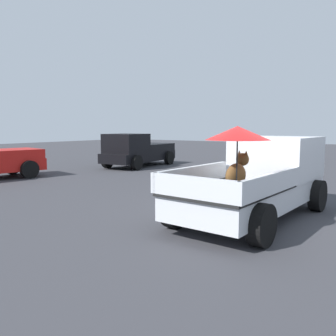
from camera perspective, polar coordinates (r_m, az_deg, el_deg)
ground_plane at (r=8.69m, az=13.46°, el=-7.92°), size 80.00×80.00×0.00m
pickup_truck_main at (r=8.88m, az=14.83°, el=-1.25°), size 5.15×2.50×2.18m
pickup_truck_red at (r=19.37m, az=-4.97°, el=2.83°), size 4.92×2.44×1.80m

